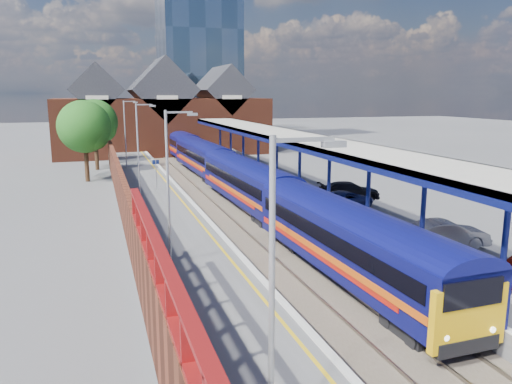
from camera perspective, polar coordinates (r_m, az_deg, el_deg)
ground at (r=48.10m, az=-6.15°, el=0.70°), size 240.00×240.00×0.00m
ballast_bed at (r=38.55m, az=-3.11°, el=-1.84°), size 6.00×76.00×0.06m
rails at (r=38.53m, az=-3.11°, el=-1.71°), size 4.51×76.00×0.14m
left_platform at (r=37.47m, az=-11.28°, el=-1.69°), size 5.00×76.00×1.00m
right_platform at (r=40.35m, az=5.15°, el=-0.59°), size 6.00×76.00×1.00m
coping_left at (r=37.68m, az=-7.76°, el=-0.68°), size 0.30×76.00×0.05m
coping_right at (r=39.23m, az=1.33°, el=-0.11°), size 0.30×76.00×0.05m
yellow_line at (r=37.59m, az=-8.66°, el=-0.77°), size 0.14×76.00×0.01m
train at (r=46.54m, az=-4.00°, el=3.03°), size 3.21×65.96×3.45m
canopy at (r=41.26m, az=3.54°, el=6.36°), size 4.50×52.00×4.48m
lamp_post_a at (r=9.65m, az=2.60°, el=-11.53°), size 1.48×0.18×7.00m
lamp_post_b at (r=22.86m, az=-9.72°, el=1.66°), size 1.48×0.18×7.00m
lamp_post_c at (r=38.64m, az=-13.16°, el=5.38°), size 1.48×0.18×7.00m
lamp_post_d at (r=54.55m, az=-14.61°, el=6.93°), size 1.48×0.18×7.00m
platform_sign at (r=41.03m, az=-11.36°, el=2.54°), size 0.55×0.08×2.50m
brick_wall at (r=30.56m, az=-14.83°, el=-1.01°), size 0.35×50.00×3.86m
station_building at (r=75.01m, az=-10.66°, el=8.52°), size 30.00×12.12×13.78m
glass_tower at (r=98.96m, az=-6.67°, el=17.80°), size 14.20×14.20×40.30m
tree_near at (r=52.36m, az=-18.87°, el=6.92°), size 5.20×5.20×8.10m
tree_far at (r=60.34m, az=-17.82°, el=7.48°), size 5.20×5.20×8.10m
parked_car_silver at (r=27.28m, az=20.94°, el=-4.49°), size 4.38×2.21×1.38m
parked_car_dark at (r=37.43m, az=10.60°, el=0.15°), size 4.79×2.48×1.33m
parked_car_blue at (r=34.59m, az=10.14°, el=-0.83°), size 4.79×3.24×1.22m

